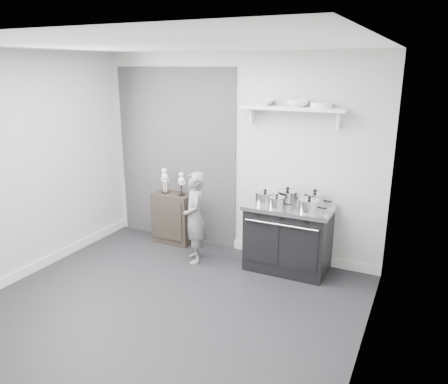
{
  "coord_description": "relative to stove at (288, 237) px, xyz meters",
  "views": [
    {
      "loc": [
        2.38,
        -3.5,
        2.51
      ],
      "look_at": [
        0.23,
        0.95,
        1.08
      ],
      "focal_mm": 35.0,
      "sensor_mm": 36.0,
      "label": 1
    }
  ],
  "objects": [
    {
      "name": "ground",
      "position": [
        -0.88,
        -1.48,
        -0.43
      ],
      "size": [
        4.0,
        4.0,
        0.0
      ],
      "primitive_type": "plane",
      "color": "black",
      "rests_on": "ground"
    },
    {
      "name": "room_shell",
      "position": [
        -0.97,
        -1.33,
        1.21
      ],
      "size": [
        4.02,
        3.62,
        2.71
      ],
      "color": "#AEAEAB",
      "rests_on": "ground"
    },
    {
      "name": "wall_shelf",
      "position": [
        -0.08,
        0.2,
        1.58
      ],
      "size": [
        1.3,
        0.26,
        0.24
      ],
      "color": "white",
      "rests_on": "room_shell"
    },
    {
      "name": "stove",
      "position": [
        0.0,
        0.0,
        0.0
      ],
      "size": [
        1.07,
        0.67,
        0.86
      ],
      "color": "black",
      "rests_on": "ground"
    },
    {
      "name": "side_cabinet",
      "position": [
        -1.79,
        0.13,
        -0.06
      ],
      "size": [
        0.57,
        0.33,
        0.74
      ],
      "primitive_type": "cube",
      "color": "black",
      "rests_on": "ground"
    },
    {
      "name": "child",
      "position": [
        -1.18,
        -0.31,
        0.18
      ],
      "size": [
        0.49,
        0.53,
        1.22
      ],
      "primitive_type": "imported",
      "rotation": [
        0.0,
        0.0,
        -0.97
      ],
      "color": "slate",
      "rests_on": "ground"
    },
    {
      "name": "pot_front_left",
      "position": [
        -0.3,
        -0.08,
        0.5
      ],
      "size": [
        0.33,
        0.24,
        0.19
      ],
      "color": "#BCBCBF",
      "rests_on": "stove"
    },
    {
      "name": "pot_back_left",
      "position": [
        -0.06,
        0.1,
        0.5
      ],
      "size": [
        0.36,
        0.28,
        0.2
      ],
      "color": "#BCBCBF",
      "rests_on": "stove"
    },
    {
      "name": "pot_back_right",
      "position": [
        0.28,
        0.12,
        0.51
      ],
      "size": [
        0.35,
        0.27,
        0.21
      ],
      "color": "#BCBCBF",
      "rests_on": "stove"
    },
    {
      "name": "pot_front_right",
      "position": [
        0.28,
        -0.15,
        0.5
      ],
      "size": [
        0.34,
        0.25,
        0.2
      ],
      "color": "#BCBCBF",
      "rests_on": "stove"
    },
    {
      "name": "pot_front_center",
      "position": [
        -0.11,
        -0.17,
        0.5
      ],
      "size": [
        0.28,
        0.2,
        0.17
      ],
      "color": "#BCBCBF",
      "rests_on": "stove"
    },
    {
      "name": "skeleton_full",
      "position": [
        -1.92,
        0.13,
        0.52
      ],
      "size": [
        0.12,
        0.08,
        0.43
      ],
      "primitive_type": null,
      "color": "silver",
      "rests_on": "side_cabinet"
    },
    {
      "name": "skeleton_torso",
      "position": [
        -1.64,
        0.13,
        0.5
      ],
      "size": [
        0.11,
        0.07,
        0.39
      ],
      "primitive_type": null,
      "color": "silver",
      "rests_on": "side_cabinet"
    },
    {
      "name": "bowl_large",
      "position": [
        -0.46,
        0.19,
        1.64
      ],
      "size": [
        0.27,
        0.27,
        0.07
      ],
      "primitive_type": "imported",
      "color": "white",
      "rests_on": "wall_shelf"
    },
    {
      "name": "bowl_small",
      "position": [
        -0.01,
        0.19,
        1.65
      ],
      "size": [
        0.26,
        0.26,
        0.08
      ],
      "primitive_type": "imported",
      "color": "white",
      "rests_on": "wall_shelf"
    },
    {
      "name": "plate_stack",
      "position": [
        0.27,
        0.19,
        1.64
      ],
      "size": [
        0.25,
        0.25,
        0.06
      ],
      "primitive_type": "cylinder",
      "color": "white",
      "rests_on": "wall_shelf"
    }
  ]
}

